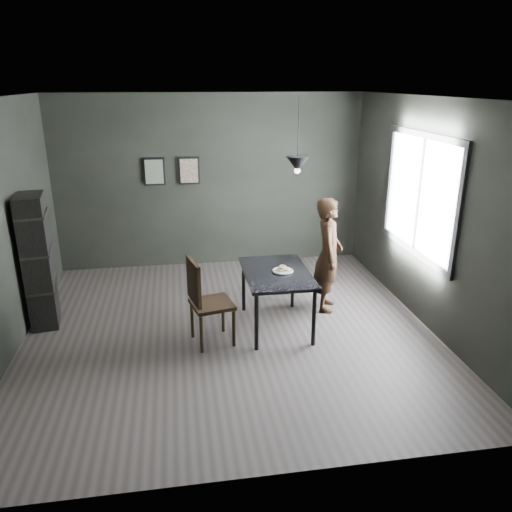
{
  "coord_description": "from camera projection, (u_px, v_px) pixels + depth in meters",
  "views": [
    {
      "loc": [
        -0.56,
        -5.61,
        2.98
      ],
      "look_at": [
        0.35,
        0.05,
        0.95
      ],
      "focal_mm": 35.0,
      "sensor_mm": 36.0,
      "label": 1
    }
  ],
  "objects": [
    {
      "name": "window_assembly",
      "position": [
        419.0,
        195.0,
        6.32
      ],
      "size": [
        0.04,
        1.96,
        1.56
      ],
      "color": "white",
      "rests_on": "ground"
    },
    {
      "name": "framed_print_right",
      "position": [
        189.0,
        171.0,
        8.01
      ],
      "size": [
        0.34,
        0.04,
        0.44
      ],
      "color": "black",
      "rests_on": "ground"
    },
    {
      "name": "donut_pile",
      "position": [
        283.0,
        269.0,
        6.11
      ],
      "size": [
        0.18,
        0.14,
        0.07
      ],
      "rotation": [
        0.0,
        0.0,
        0.15
      ],
      "color": "#F4DFBE",
      "rests_on": "white_plate"
    },
    {
      "name": "pendant_lamp",
      "position": [
        297.0,
        164.0,
        5.83
      ],
      "size": [
        0.28,
        0.28,
        0.86
      ],
      "color": "black",
      "rests_on": "ground"
    },
    {
      "name": "cafe_table",
      "position": [
        277.0,
        277.0,
        6.16
      ],
      "size": [
        0.8,
        1.2,
        0.75
      ],
      "color": "black",
      "rests_on": "ground"
    },
    {
      "name": "ground",
      "position": [
        229.0,
        330.0,
        6.3
      ],
      "size": [
        5.0,
        5.0,
        0.0
      ],
      "primitive_type": "plane",
      "color": "#332D2C",
      "rests_on": "ground"
    },
    {
      "name": "back_wall",
      "position": [
        211.0,
        182.0,
        8.16
      ],
      "size": [
        5.0,
        0.1,
        2.8
      ],
      "primitive_type": "cube",
      "color": "black",
      "rests_on": "ground"
    },
    {
      "name": "framed_print_left",
      "position": [
        154.0,
        172.0,
        7.92
      ],
      "size": [
        0.34,
        0.04,
        0.44
      ],
      "color": "black",
      "rests_on": "ground"
    },
    {
      "name": "woman",
      "position": [
        328.0,
        255.0,
        6.64
      ],
      "size": [
        0.52,
        0.65,
        1.55
      ],
      "primitive_type": "imported",
      "rotation": [
        0.0,
        0.0,
        1.27
      ],
      "color": "black",
      "rests_on": "ground"
    },
    {
      "name": "wood_chair",
      "position": [
        204.0,
        297.0,
        5.78
      ],
      "size": [
        0.55,
        0.55,
        1.06
      ],
      "rotation": [
        0.0,
        0.0,
        0.23
      ],
      "color": "black",
      "rests_on": "ground"
    },
    {
      "name": "shelf_unit",
      "position": [
        38.0,
        262.0,
        6.2
      ],
      "size": [
        0.4,
        0.6,
        1.69
      ],
      "primitive_type": "cube",
      "rotation": [
        0.0,
        0.0,
        0.15
      ],
      "color": "black",
      "rests_on": "ground"
    },
    {
      "name": "white_plate",
      "position": [
        283.0,
        271.0,
        6.12
      ],
      "size": [
        0.23,
        0.23,
        0.01
      ],
      "primitive_type": "cylinder",
      "color": "white",
      "rests_on": "cafe_table"
    },
    {
      "name": "ceiling",
      "position": [
        225.0,
        97.0,
        5.36
      ],
      "size": [
        5.0,
        5.0,
        0.02
      ],
      "color": "silver",
      "rests_on": "ground"
    }
  ]
}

